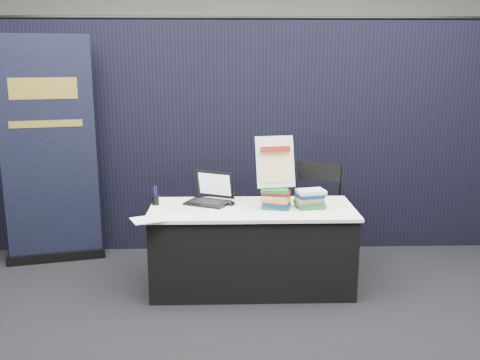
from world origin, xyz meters
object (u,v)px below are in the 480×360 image
Objects in this scene: book_stack_short at (310,199)px; pullup_banner at (50,165)px; book_stack_tall at (275,198)px; laptop at (208,196)px; stacking_chair at (320,213)px; display_table at (252,248)px; info_sign at (275,162)px.

pullup_banner is (-2.47, 0.72, 0.17)m from book_stack_short.
laptop is at bearing 161.87° from book_stack_tall.
laptop reaches higher than stacking_chair.
book_stack_tall is at bearing -6.28° from display_table.
pullup_banner reaches higher than laptop.
laptop is 1.69× the size of book_stack_short.
pullup_banner is at bearing 163.83° from book_stack_short.
laptop is at bearing 154.66° from info_sign.
info_sign is at bearing 9.59° from laptop.
book_stack_tall reaches higher than book_stack_short.
info_sign reaches higher than book_stack_short.
info_sign is (0.59, -0.16, 0.34)m from laptop.
info_sign is 0.20× the size of pullup_banner.
laptop is 1.66m from pullup_banner.
info_sign is at bearing -116.81° from stacking_chair.
display_table is 0.68m from book_stack_short.
laptop is at bearing 156.36° from display_table.
book_stack_short is 0.12× the size of pullup_banner.
book_stack_short is 0.57× the size of info_sign.
pullup_banner is at bearing -173.54° from laptop.
book_stack_tall is (0.59, -0.19, 0.03)m from laptop.
info_sign is at bearing 2.45° from display_table.
stacking_chair is (0.49, 0.41, -0.58)m from info_sign.
book_stack_short is (0.51, -0.02, 0.45)m from display_table.
display_table is 0.80m from info_sign.
info_sign is (0.20, 0.01, 0.78)m from display_table.
stacking_chair is at bearing 30.34° from info_sign.
display_table is 3.93× the size of info_sign.
laptop is 0.92m from book_stack_short.
pullup_banner reaches higher than display_table.
book_stack_short is 0.44m from info_sign.
book_stack_short is 0.54m from stacking_chair.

